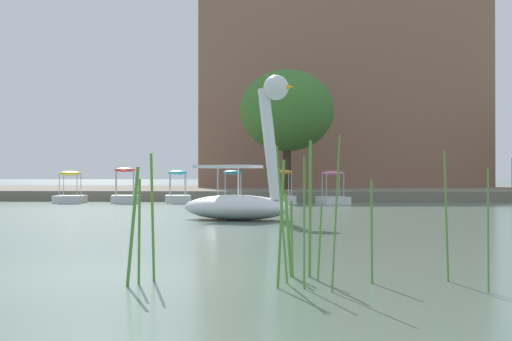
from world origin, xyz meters
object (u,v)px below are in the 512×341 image
object	(u,v)px
pedal_boat_cyan	(178,194)
pedal_boat_yellow	(70,194)
pedal_boat_pink	(333,194)
pedal_boat_orange	(283,193)
pedal_boat_teal	(233,194)
pedal_boat_red	(125,193)
swan_boat	(242,192)
tree_broadleaf_right	(287,111)

from	to	relation	value
pedal_boat_cyan	pedal_boat_yellow	size ratio (longest dim) A/B	0.92
pedal_boat_pink	pedal_boat_cyan	bearing A→B (deg)	179.97
pedal_boat_orange	pedal_boat_teal	xyz separation A→B (m)	(-2.16, -0.20, -0.02)
pedal_boat_red	swan_boat	bearing A→B (deg)	-64.79
pedal_boat_teal	tree_broadleaf_right	xyz separation A→B (m)	(1.99, 8.31, 4.26)
swan_boat	pedal_boat_pink	world-z (taller)	swan_boat
pedal_boat_teal	pedal_boat_cyan	bearing A→B (deg)	-179.71
swan_boat	pedal_boat_orange	size ratio (longest dim) A/B	2.05
pedal_boat_orange	pedal_boat_cyan	world-z (taller)	pedal_boat_orange
pedal_boat_orange	tree_broadleaf_right	xyz separation A→B (m)	(-0.16, 8.11, 4.24)
swan_boat	pedal_boat_orange	xyz separation A→B (m)	(0.43, 14.15, -0.33)
pedal_boat_red	tree_broadleaf_right	size ratio (longest dim) A/B	0.29
pedal_boat_red	pedal_boat_cyan	bearing A→B (deg)	5.86
pedal_boat_orange	tree_broadleaf_right	world-z (taller)	tree_broadleaf_right
pedal_boat_teal	pedal_boat_red	distance (m)	4.73
swan_boat	tree_broadleaf_right	world-z (taller)	tree_broadleaf_right
pedal_boat_teal	pedal_boat_yellow	xyz separation A→B (m)	(-7.14, -0.30, 0.00)
pedal_boat_teal	pedal_boat_yellow	distance (m)	7.14
pedal_boat_pink	pedal_boat_orange	size ratio (longest dim) A/B	1.13
pedal_boat_teal	pedal_boat_yellow	world-z (taller)	pedal_boat_teal
pedal_boat_pink	pedal_boat_red	bearing A→B (deg)	-178.53
swan_boat	pedal_boat_orange	bearing A→B (deg)	88.27
pedal_boat_pink	pedal_boat_yellow	world-z (taller)	pedal_boat_pink
pedal_boat_pink	pedal_boat_orange	xyz separation A→B (m)	(-2.17, 0.22, 0.03)
swan_boat	tree_broadleaf_right	distance (m)	22.60
tree_broadleaf_right	pedal_boat_yellow	bearing A→B (deg)	-136.68
pedal_boat_cyan	tree_broadleaf_right	distance (m)	10.33
pedal_boat_red	pedal_boat_teal	bearing A→B (deg)	3.00
pedal_boat_pink	pedal_boat_orange	world-z (taller)	pedal_boat_orange
pedal_boat_orange	pedal_boat_cyan	size ratio (longest dim) A/B	0.94
pedal_boat_cyan	tree_broadleaf_right	xyz separation A→B (m)	(4.42, 8.32, 4.25)
pedal_boat_cyan	pedal_boat_yellow	bearing A→B (deg)	-176.47
pedal_boat_red	pedal_boat_yellow	bearing A→B (deg)	-178.69
swan_boat	pedal_boat_yellow	distance (m)	16.28
pedal_boat_pink	pedal_boat_teal	distance (m)	4.33
pedal_boat_pink	tree_broadleaf_right	size ratio (longest dim) A/B	0.30
pedal_boat_cyan	pedal_boat_red	bearing A→B (deg)	-174.14
pedal_boat_teal	pedal_boat_red	size ratio (longest dim) A/B	0.88
pedal_boat_yellow	swan_boat	bearing A→B (deg)	-56.99
pedal_boat_orange	pedal_boat_red	bearing A→B (deg)	-176.28
pedal_boat_pink	pedal_boat_teal	xyz separation A→B (m)	(-4.33, 0.02, 0.01)
swan_boat	pedal_boat_cyan	xyz separation A→B (m)	(-4.16, 13.94, -0.34)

